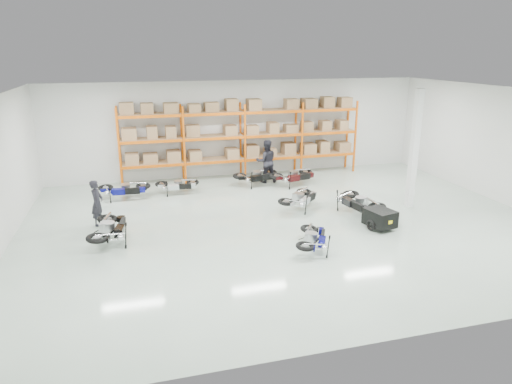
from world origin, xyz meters
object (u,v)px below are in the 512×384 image
object	(u,v)px
moto_silver_left	(301,195)
moto_back_d	(294,173)
person_back	(266,161)
moto_black_far_left	(110,225)
trailer	(380,218)
moto_back_b	(177,182)
person_left	(97,203)
moto_blue_centre	(314,235)
moto_back_a	(124,186)
moto_back_c	(257,173)
moto_touring_right	(358,198)

from	to	relation	value
moto_silver_left	moto_back_d	xyz separation A→B (m)	(0.85, 3.10, 0.02)
person_back	moto_black_far_left	bearing A→B (deg)	42.13
trailer	moto_back_b	xyz separation A→B (m)	(-6.20, 5.88, 0.09)
moto_silver_left	moto_black_far_left	bearing A→B (deg)	59.74
moto_silver_left	person_left	world-z (taller)	person_left
moto_back_d	moto_blue_centre	bearing A→B (deg)	152.72
trailer	moto_back_b	size ratio (longest dim) A/B	1.06
moto_silver_left	person_back	size ratio (longest dim) A/B	0.90
moto_back_a	moto_back_c	xyz separation A→B (m)	(5.77, 0.49, 0.01)
moto_black_far_left	person_back	world-z (taller)	person_back
moto_silver_left	trailer	size ratio (longest dim) A/B	1.06
trailer	person_back	bearing A→B (deg)	94.05
moto_silver_left	person_left	size ratio (longest dim) A/B	1.11
person_back	moto_back_c	bearing A→B (deg)	39.79
moto_back_c	person_left	xyz separation A→B (m)	(-6.63, -3.24, 0.24)
moto_back_c	moto_back_d	bearing A→B (deg)	-114.90
person_left	person_back	world-z (taller)	person_back
moto_silver_left	person_back	xyz separation A→B (m)	(-0.21, 3.92, 0.44)
moto_silver_left	person_left	bearing A→B (deg)	45.74
moto_silver_left	moto_back_b	bearing A→B (deg)	11.27
moto_back_b	moto_back_c	size ratio (longest dim) A/B	0.86
moto_back_a	moto_silver_left	bearing A→B (deg)	-109.72
moto_silver_left	moto_back_b	size ratio (longest dim) A/B	1.13
moto_back_d	person_back	bearing A→B (deg)	39.68
moto_back_d	person_left	distance (m)	8.68
moto_back_a	moto_back_c	world-z (taller)	moto_back_c
moto_blue_centre	moto_back_b	distance (m)	7.70
moto_blue_centre	trailer	size ratio (longest dim) A/B	0.98
moto_back_b	moto_back_c	xyz separation A→B (m)	(3.60, 0.30, 0.08)
moto_black_far_left	person_left	bearing A→B (deg)	-66.55
moto_black_far_left	moto_back_a	size ratio (longest dim) A/B	1.09
moto_silver_left	moto_black_far_left	distance (m)	7.04
moto_black_far_left	moto_back_b	world-z (taller)	moto_black_far_left
moto_back_b	person_back	bearing A→B (deg)	-76.71
moto_back_b	moto_black_far_left	bearing A→B (deg)	155.08
moto_touring_right	trailer	bearing A→B (deg)	-98.81
moto_touring_right	person_left	xyz separation A→B (m)	(-9.23, 1.34, 0.21)
person_back	moto_touring_right	bearing A→B (deg)	116.07
moto_silver_left	trailer	bearing A→B (deg)	173.08
moto_silver_left	trailer	world-z (taller)	moto_silver_left
trailer	moto_back_a	distance (m)	10.12
moto_black_far_left	trailer	size ratio (longest dim) A/B	1.17
moto_black_far_left	moto_back_a	world-z (taller)	moto_black_far_left
moto_black_far_left	moto_touring_right	xyz separation A→B (m)	(8.76, 0.38, -0.01)
moto_touring_right	person_back	size ratio (longest dim) A/B	0.98
moto_black_far_left	trailer	bearing A→B (deg)	-179.67
trailer	moto_back_c	distance (m)	6.71
moto_black_far_left	moto_back_c	distance (m)	7.91
moto_back_d	person_back	world-z (taller)	person_back
moto_blue_centre	moto_back_d	distance (m)	7.03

